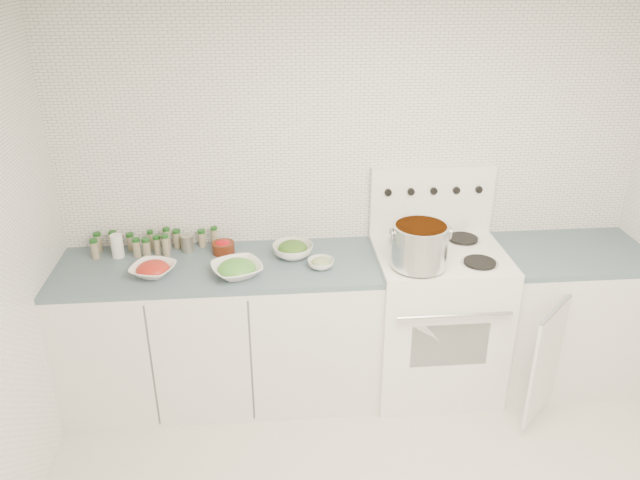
{
  "coord_description": "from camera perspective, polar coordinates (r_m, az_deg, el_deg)",
  "views": [
    {
      "loc": [
        -0.52,
        -2.03,
        2.55
      ],
      "look_at": [
        -0.24,
        1.14,
        1.06
      ],
      "focal_mm": 35.0,
      "sensor_mm": 36.0,
      "label": 1
    }
  ],
  "objects": [
    {
      "name": "salt_canister",
      "position": [
        3.84,
        -18.05,
        -0.52
      ],
      "size": [
        0.07,
        0.07,
        0.14
      ],
      "primitive_type": "cylinder",
      "rotation": [
        0.0,
        0.0,
        0.0
      ],
      "color": "white",
      "rests_on": "counter_left"
    },
    {
      "name": "room_walls",
      "position": [
        2.32,
        8.33,
        -0.5
      ],
      "size": [
        3.54,
        3.04,
        2.52
      ],
      "color": "white",
      "rests_on": "ground"
    },
    {
      "name": "spice_cluster",
      "position": [
        3.85,
        -15.34,
        -0.2
      ],
      "size": [
        0.73,
        0.16,
        0.14
      ],
      "color": "gray",
      "rests_on": "counter_left"
    },
    {
      "name": "bowl_pepper",
      "position": [
        3.75,
        -8.83,
        -0.61
      ],
      "size": [
        0.13,
        0.13,
        0.08
      ],
      "color": "#501E0D",
      "rests_on": "counter_left"
    },
    {
      "name": "stove",
      "position": [
        3.94,
        10.45,
        -6.73
      ],
      "size": [
        0.76,
        0.7,
        1.36
      ],
      "color": "white",
      "rests_on": "ground"
    },
    {
      "name": "bowl_snowpea",
      "position": [
        3.49,
        -7.61,
        -2.63
      ],
      "size": [
        0.35,
        0.35,
        0.09
      ],
      "color": "white",
      "rests_on": "counter_left"
    },
    {
      "name": "counter_right",
      "position": [
        4.25,
        21.23,
        -6.41
      ],
      "size": [
        0.89,
        0.91,
        0.9
      ],
      "color": "white",
      "rests_on": "ground"
    },
    {
      "name": "bowl_tomato",
      "position": [
        3.59,
        -15.03,
        -2.6
      ],
      "size": [
        0.3,
        0.3,
        0.08
      ],
      "color": "white",
      "rests_on": "counter_left"
    },
    {
      "name": "tin_can",
      "position": [
        3.81,
        -12.05,
        -0.29
      ],
      "size": [
        0.09,
        0.09,
        0.1
      ],
      "primitive_type": "cylinder",
      "rotation": [
        0.0,
        0.0,
        0.25
      ],
      "color": "gray",
      "rests_on": "counter_left"
    },
    {
      "name": "bowl_broccoli",
      "position": [
        3.67,
        -2.5,
        -0.86
      ],
      "size": [
        0.3,
        0.3,
        0.1
      ],
      "color": "white",
      "rests_on": "counter_left"
    },
    {
      "name": "stock_pot",
      "position": [
        3.47,
        9.12,
        -0.32
      ],
      "size": [
        0.33,
        0.31,
        0.24
      ],
      "rotation": [
        0.0,
        0.0,
        -0.04
      ],
      "color": "silver",
      "rests_on": "stove"
    },
    {
      "name": "counter_left",
      "position": [
        3.86,
        -8.89,
        -8.21
      ],
      "size": [
        1.85,
        0.62,
        0.9
      ],
      "color": "white",
      "rests_on": "ground"
    },
    {
      "name": "bowl_zucchini",
      "position": [
        3.54,
        0.08,
        -2.12
      ],
      "size": [
        0.17,
        0.17,
        0.06
      ],
      "color": "white",
      "rests_on": "counter_left"
    }
  ]
}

